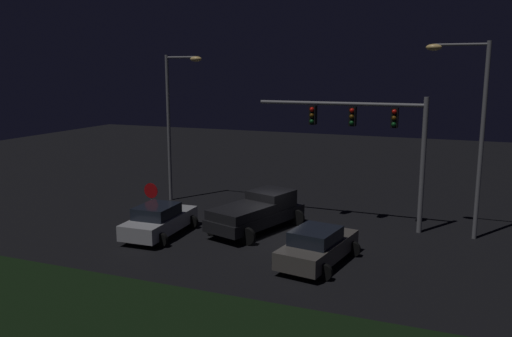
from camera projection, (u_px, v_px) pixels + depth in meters
The scene contains 9 objects.
ground_plane at pixel (274, 234), 25.01m from camera, with size 80.00×80.00×0.00m, color black.
grass_median at pixel (162, 326), 15.89m from camera, with size 21.61×5.37×0.10m, color black.
pickup_truck at pixel (259, 210), 25.52m from camera, with size 3.93×5.75×1.80m.
car_sedan at pixel (317, 246), 21.03m from camera, with size 2.94×4.63×1.51m.
car_sedan_far at pixel (159, 220), 24.68m from camera, with size 2.57×4.45×1.51m.
traffic_signal_gantry at pixel (372, 129), 25.24m from camera, with size 8.32×0.56×6.50m.
street_lamp_left at pixel (175, 112), 30.48m from camera, with size 2.36×0.44×8.59m.
street_lamp_right at pixel (471, 118), 23.51m from camera, with size 2.74×0.44×8.98m.
stop_sign at pixel (151, 196), 25.91m from camera, with size 0.76×0.08×2.23m.
Camera 1 is at (8.12, -22.61, 7.70)m, focal length 36.70 mm.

